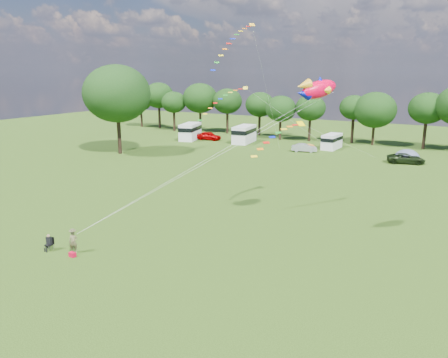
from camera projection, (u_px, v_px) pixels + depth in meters
The scene contains 18 objects.
ground_plane at pixel (163, 263), 28.70m from camera, with size 180.00×180.00×0.00m, color black.
tree_line at pixel (397, 109), 70.75m from camera, with size 102.98×10.98×10.27m.
big_tree at pixel (117, 94), 64.65m from camera, with size 10.00×10.00×13.28m.
car_a at pixel (209, 136), 79.80m from camera, with size 1.82×4.62×1.54m, color #A30001.
car_b at pixel (304, 148), 68.08m from camera, with size 1.36×3.63×1.28m, color #95999D.
car_d at pixel (406, 158), 59.57m from camera, with size 2.26×5.00×1.36m, color black.
campervan_a at pixel (190, 131), 80.06m from camera, with size 4.16×6.54×2.97m.
campervan_b at pixel (244, 134), 76.59m from camera, with size 3.40×6.38×2.98m.
campervan_c at pixel (332, 141), 70.64m from camera, with size 2.27×4.94×2.38m.
tent_orange at pixel (308, 150), 69.47m from camera, with size 2.68×2.93×2.09m.
tent_greyblue at pixel (407, 159), 62.53m from camera, with size 3.80×4.16×2.83m.
kite_flyer at pixel (73, 242), 30.15m from camera, with size 0.59×0.39×1.62m, color brown.
camp_chair at pixel (49, 241), 30.59m from camera, with size 0.57×0.57×1.21m.
kite_bag at pixel (72, 255), 29.66m from camera, with size 0.45×0.30×0.32m, color red.
fish_kite at pixel (316, 89), 30.57m from camera, with size 2.71×3.40×1.87m.
streamer_kite_a at pixel (236, 39), 53.40m from camera, with size 3.44×5.68×5.80m.
streamer_kite_b at pixel (227, 98), 49.71m from camera, with size 4.24×4.54×3.77m.
streamer_kite_c at pixel (282, 133), 38.62m from camera, with size 3.19×5.06×2.83m.
Camera 1 is at (16.79, -20.93, 12.29)m, focal length 35.00 mm.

